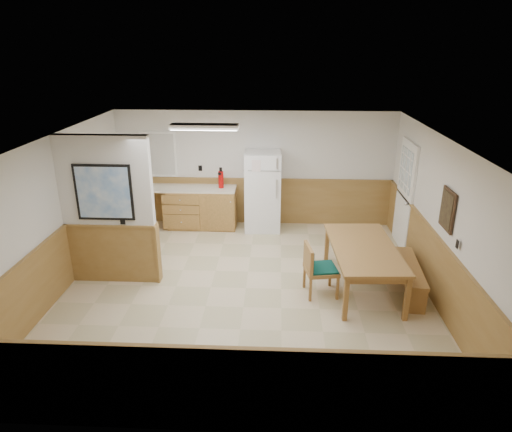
# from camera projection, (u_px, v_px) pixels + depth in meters

# --- Properties ---
(ground) EXTENTS (6.00, 6.00, 0.00)m
(ground) POSITION_uv_depth(u_px,v_px,m) (246.00, 288.00, 7.58)
(ground) COLOR beige
(ground) RESTS_ON ground
(ceiling) EXTENTS (6.00, 6.00, 0.02)m
(ceiling) POSITION_uv_depth(u_px,v_px,m) (245.00, 139.00, 6.69)
(ceiling) COLOR white
(ceiling) RESTS_ON back_wall
(back_wall) EXTENTS (6.00, 0.02, 2.50)m
(back_wall) POSITION_uv_depth(u_px,v_px,m) (255.00, 169.00, 9.93)
(back_wall) COLOR silver
(back_wall) RESTS_ON ground
(right_wall) EXTENTS (0.02, 6.00, 2.50)m
(right_wall) POSITION_uv_depth(u_px,v_px,m) (440.00, 221.00, 7.00)
(right_wall) COLOR silver
(right_wall) RESTS_ON ground
(left_wall) EXTENTS (0.02, 6.00, 2.50)m
(left_wall) POSITION_uv_depth(u_px,v_px,m) (58.00, 215.00, 7.27)
(left_wall) COLOR silver
(left_wall) RESTS_ON ground
(wainscot_back) EXTENTS (6.00, 0.04, 1.00)m
(wainscot_back) POSITION_uv_depth(u_px,v_px,m) (255.00, 202.00, 10.18)
(wainscot_back) COLOR olive
(wainscot_back) RESTS_ON ground
(wainscot_right) EXTENTS (0.04, 6.00, 1.00)m
(wainscot_right) POSITION_uv_depth(u_px,v_px,m) (432.00, 265.00, 7.26)
(wainscot_right) COLOR olive
(wainscot_right) RESTS_ON ground
(wainscot_left) EXTENTS (0.04, 6.00, 1.00)m
(wainscot_left) POSITION_uv_depth(u_px,v_px,m) (66.00, 257.00, 7.53)
(wainscot_left) COLOR olive
(wainscot_left) RESTS_ON ground
(partition_wall) EXTENTS (1.50, 0.20, 2.50)m
(partition_wall) POSITION_uv_depth(u_px,v_px,m) (109.00, 212.00, 7.42)
(partition_wall) COLOR silver
(partition_wall) RESTS_ON ground
(kitchen_counter) EXTENTS (2.20, 0.61, 1.00)m
(kitchen_counter) POSITION_uv_depth(u_px,v_px,m) (199.00, 207.00, 9.97)
(kitchen_counter) COLOR #B17C3E
(kitchen_counter) RESTS_ON ground
(exterior_door) EXTENTS (0.07, 1.02, 2.15)m
(exterior_door) POSITION_uv_depth(u_px,v_px,m) (405.00, 195.00, 8.84)
(exterior_door) COLOR white
(exterior_door) RESTS_ON ground
(kitchen_window) EXTENTS (0.80, 0.04, 1.00)m
(kitchen_window) POSITION_uv_depth(u_px,v_px,m) (159.00, 154.00, 9.90)
(kitchen_window) COLOR white
(kitchen_window) RESTS_ON back_wall
(wall_painting) EXTENTS (0.04, 0.50, 0.60)m
(wall_painting) POSITION_uv_depth(u_px,v_px,m) (447.00, 210.00, 6.61)
(wall_painting) COLOR #382516
(wall_painting) RESTS_ON right_wall
(fluorescent_fixture) EXTENTS (1.20, 0.30, 0.09)m
(fluorescent_fixture) POSITION_uv_depth(u_px,v_px,m) (204.00, 127.00, 7.96)
(fluorescent_fixture) COLOR white
(fluorescent_fixture) RESTS_ON ceiling
(refrigerator) EXTENTS (0.78, 0.73, 1.71)m
(refrigerator) POSITION_uv_depth(u_px,v_px,m) (263.00, 191.00, 9.72)
(refrigerator) COLOR white
(refrigerator) RESTS_ON ground
(dining_table) EXTENTS (1.10, 2.05, 0.75)m
(dining_table) POSITION_uv_depth(u_px,v_px,m) (364.00, 252.00, 7.35)
(dining_table) COLOR #A2713B
(dining_table) RESTS_ON ground
(dining_bench) EXTENTS (0.44, 1.49, 0.45)m
(dining_bench) POSITION_uv_depth(u_px,v_px,m) (409.00, 272.00, 7.39)
(dining_bench) COLOR #A2713B
(dining_bench) RESTS_ON ground
(dining_chair) EXTENTS (0.76, 0.57, 0.85)m
(dining_chair) POSITION_uv_depth(u_px,v_px,m) (316.00, 266.00, 7.24)
(dining_chair) COLOR #A2713B
(dining_chair) RESTS_ON ground
(fire_extinguisher) EXTENTS (0.14, 0.14, 0.45)m
(fire_extinguisher) POSITION_uv_depth(u_px,v_px,m) (221.00, 179.00, 9.74)
(fire_extinguisher) COLOR #B90A09
(fire_extinguisher) RESTS_ON kitchen_counter
(soap_bottle) EXTENTS (0.09, 0.09, 0.24)m
(soap_bottle) POSITION_uv_depth(u_px,v_px,m) (147.00, 181.00, 9.83)
(soap_bottle) COLOR #178132
(soap_bottle) RESTS_ON kitchen_counter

